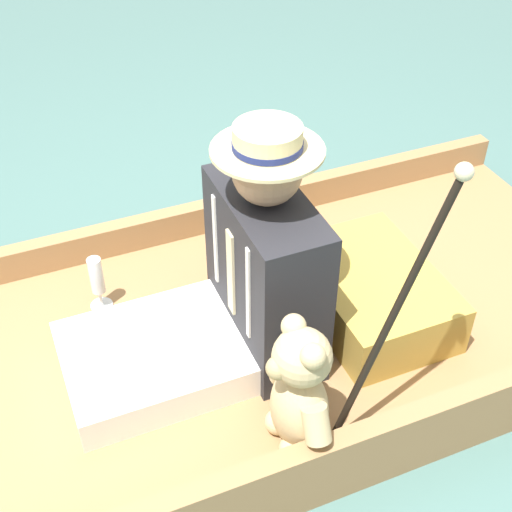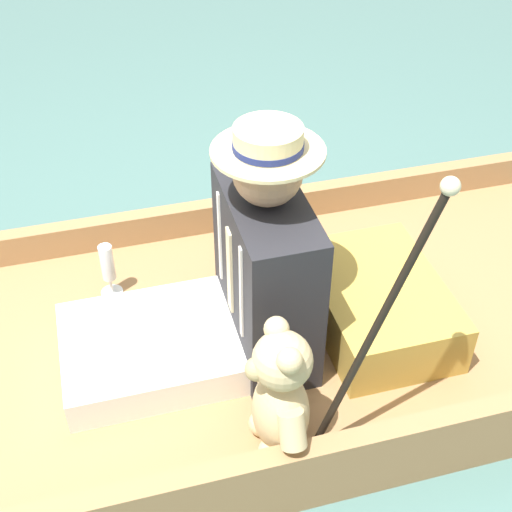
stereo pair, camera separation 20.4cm
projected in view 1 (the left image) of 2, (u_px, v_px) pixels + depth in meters
The scene contains 7 objects.
ground_plane at pixel (209, 367), 2.34m from camera, with size 16.00×16.00×0.00m, color #476B66.
punt_boat at pixel (208, 352), 2.29m from camera, with size 1.18×2.91×0.24m.
seat_cushion at pixel (371, 293), 2.31m from camera, with size 0.55×0.38×0.18m.
seated_person at pixel (234, 286), 2.08m from camera, with size 0.47×0.78×0.76m.
teddy_bear at pixel (299, 392), 1.85m from camera, with size 0.30×0.17×0.42m.
wine_glass at pixel (97, 279), 2.31m from camera, with size 0.07×0.07×0.20m.
walking_cane at pixel (402, 297), 1.70m from camera, with size 0.04×0.29×0.84m.
Camera 1 is at (-1.51, 0.47, 1.77)m, focal length 50.00 mm.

